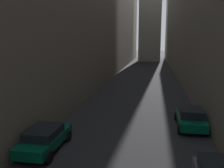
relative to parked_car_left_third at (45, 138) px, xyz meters
name	(u,v)px	position (x,y,z in m)	size (l,w,h in m)	color
ground_plane	(144,78)	(4.40, 29.12, -0.74)	(264.00, 264.00, 0.00)	#232326
building_block_left	(71,13)	(-8.93, 31.12, 10.56)	(15.66, 108.00, 22.59)	#756B5B
parked_car_left_third	(45,138)	(0.00, 0.00, 0.00)	(1.97, 4.34, 1.37)	#05472D
parked_car_right_far	(190,117)	(8.80, 5.45, 0.01)	(2.02, 4.38, 1.44)	#05472D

